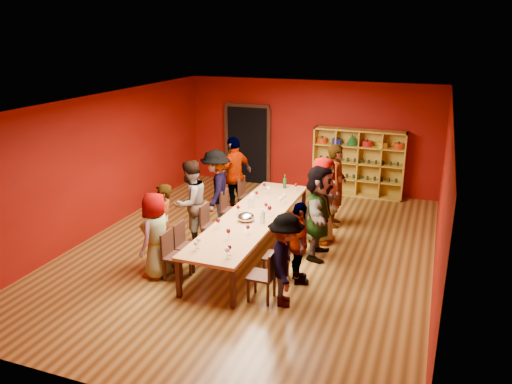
% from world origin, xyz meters
% --- Properties ---
extents(room_shell, '(7.10, 9.10, 3.04)m').
position_xyz_m(room_shell, '(0.00, 0.00, 1.50)').
color(room_shell, brown).
rests_on(room_shell, ground).
extents(tasting_table, '(1.10, 4.50, 0.75)m').
position_xyz_m(tasting_table, '(0.00, 0.00, 0.70)').
color(tasting_table, '#B67D4C').
rests_on(tasting_table, ground).
extents(doorway, '(1.40, 0.17, 2.30)m').
position_xyz_m(doorway, '(-1.80, 4.43, 1.12)').
color(doorway, black).
rests_on(doorway, ground).
extents(shelving_unit, '(2.40, 0.40, 1.80)m').
position_xyz_m(shelving_unit, '(1.40, 4.32, 0.98)').
color(shelving_unit, '#B69229').
rests_on(shelving_unit, ground).
extents(chair_person_left_0, '(0.42, 0.42, 0.89)m').
position_xyz_m(chair_person_left_0, '(-0.91, -1.60, 0.50)').
color(chair_person_left_0, black).
rests_on(chair_person_left_0, ground).
extents(person_left_0, '(0.42, 0.77, 1.58)m').
position_xyz_m(person_left_0, '(-1.24, -1.60, 0.79)').
color(person_left_0, '#4F4E53').
rests_on(person_left_0, ground).
extents(chair_person_left_1, '(0.42, 0.42, 0.89)m').
position_xyz_m(chair_person_left_1, '(-0.91, -1.15, 0.50)').
color(chair_person_left_1, black).
rests_on(chair_person_left_1, ground).
extents(person_left_1, '(0.62, 0.70, 1.60)m').
position_xyz_m(person_left_1, '(-1.34, -1.15, 0.80)').
color(person_left_1, '#4D4E52').
rests_on(person_left_1, ground).
extents(chair_person_left_2, '(0.42, 0.42, 0.89)m').
position_xyz_m(chair_person_left_2, '(-0.91, -0.07, 0.50)').
color(chair_person_left_2, black).
rests_on(chair_person_left_2, ground).
extents(person_left_2, '(0.70, 0.96, 1.78)m').
position_xyz_m(person_left_2, '(-1.33, -0.07, 0.89)').
color(person_left_2, '#141D38').
rests_on(person_left_2, ground).
extents(chair_person_left_3, '(0.42, 0.42, 0.89)m').
position_xyz_m(chair_person_left_3, '(-0.91, 0.91, 0.50)').
color(chair_person_left_3, black).
rests_on(chair_person_left_3, ground).
extents(person_left_3, '(0.80, 1.24, 1.79)m').
position_xyz_m(person_left_3, '(-1.20, 0.91, 0.89)').
color(person_left_3, '#598AB7').
rests_on(person_left_3, ground).
extents(chair_person_left_4, '(0.42, 0.42, 0.89)m').
position_xyz_m(chair_person_left_4, '(-0.91, 1.97, 0.50)').
color(chair_person_left_4, black).
rests_on(chair_person_left_4, ground).
extents(person_left_4, '(0.85, 1.20, 1.87)m').
position_xyz_m(person_left_4, '(-1.19, 1.97, 0.94)').
color(person_left_4, silver).
rests_on(person_left_4, ground).
extents(chair_person_right_0, '(0.42, 0.42, 0.89)m').
position_xyz_m(chair_person_right_0, '(0.91, -1.75, 0.50)').
color(chair_person_right_0, black).
rests_on(chair_person_right_0, ground).
extents(person_right_0, '(0.67, 1.09, 1.57)m').
position_xyz_m(person_right_0, '(1.24, -1.75, 0.78)').
color(person_right_0, pink).
rests_on(person_right_0, ground).
extents(chair_person_right_1, '(0.42, 0.42, 0.89)m').
position_xyz_m(chair_person_right_1, '(0.91, -0.97, 0.50)').
color(chair_person_right_1, black).
rests_on(chair_person_right_1, ground).
extents(person_right_1, '(0.73, 0.97, 1.50)m').
position_xyz_m(person_right_1, '(1.24, -0.97, 0.75)').
color(person_right_1, '#6188C7').
rests_on(person_right_1, ground).
extents(chair_person_right_2, '(0.42, 0.42, 0.89)m').
position_xyz_m(chair_person_right_2, '(0.91, 0.19, 0.50)').
color(chair_person_right_2, black).
rests_on(chair_person_right_2, ground).
extents(person_right_2, '(0.57, 1.75, 1.86)m').
position_xyz_m(person_right_2, '(1.31, 0.19, 0.93)').
color(person_right_2, '#547DAE').
rests_on(person_right_2, ground).
extents(chair_person_right_3, '(0.42, 0.42, 0.89)m').
position_xyz_m(chair_person_right_3, '(0.91, 0.95, 0.50)').
color(chair_person_right_3, black).
rests_on(chair_person_right_3, ground).
extents(person_right_3, '(0.70, 0.99, 1.83)m').
position_xyz_m(person_right_3, '(1.20, 0.95, 0.92)').
color(person_right_3, '#131A36').
rests_on(person_right_3, ground).
extents(chair_person_right_4, '(0.42, 0.42, 0.89)m').
position_xyz_m(chair_person_right_4, '(0.91, 1.94, 0.50)').
color(chair_person_right_4, black).
rests_on(chair_person_right_4, ground).
extents(person_right_4, '(0.60, 0.76, 1.90)m').
position_xyz_m(person_right_4, '(1.28, 1.94, 0.95)').
color(person_right_4, '#C98791').
rests_on(person_right_4, ground).
extents(wine_glass_0, '(0.07, 0.07, 0.18)m').
position_xyz_m(wine_glass_0, '(-0.27, 1.01, 0.88)').
color(wine_glass_0, silver).
rests_on(wine_glass_0, tasting_table).
extents(wine_glass_1, '(0.09, 0.09, 0.22)m').
position_xyz_m(wine_glass_1, '(0.33, 0.11, 0.91)').
color(wine_glass_1, silver).
rests_on(wine_glass_1, tasting_table).
extents(wine_glass_2, '(0.08, 0.08, 0.20)m').
position_xyz_m(wine_glass_2, '(0.02, -1.23, 0.90)').
color(wine_glass_2, silver).
rests_on(wine_glass_2, tasting_table).
extents(wine_glass_3, '(0.09, 0.09, 0.21)m').
position_xyz_m(wine_glass_3, '(0.36, 0.74, 0.91)').
color(wine_glass_3, silver).
rests_on(wine_glass_3, tasting_table).
extents(wine_glass_4, '(0.07, 0.07, 0.18)m').
position_xyz_m(wine_glass_4, '(0.29, -1.82, 0.88)').
color(wine_glass_4, silver).
rests_on(wine_glass_4, tasting_table).
extents(wine_glass_5, '(0.08, 0.08, 0.20)m').
position_xyz_m(wine_glass_5, '(-0.36, -0.83, 0.90)').
color(wine_glass_5, silver).
rests_on(wine_glass_5, tasting_table).
extents(wine_glass_6, '(0.08, 0.08, 0.20)m').
position_xyz_m(wine_glass_6, '(-0.28, 0.00, 0.89)').
color(wine_glass_6, silver).
rests_on(wine_glass_6, tasting_table).
extents(wine_glass_7, '(0.08, 0.08, 0.20)m').
position_xyz_m(wine_glass_7, '(-0.30, -1.76, 0.89)').
color(wine_glass_7, silver).
rests_on(wine_glass_7, tasting_table).
extents(wine_glass_8, '(0.09, 0.09, 0.22)m').
position_xyz_m(wine_glass_8, '(0.37, 0.93, 0.91)').
color(wine_glass_8, silver).
rests_on(wine_glass_8, tasting_table).
extents(wine_glass_9, '(0.07, 0.07, 0.18)m').
position_xyz_m(wine_glass_9, '(0.26, -0.91, 0.88)').
color(wine_glass_9, silver).
rests_on(wine_glass_9, tasting_table).
extents(wine_glass_10, '(0.07, 0.07, 0.18)m').
position_xyz_m(wine_glass_10, '(-0.31, 1.62, 0.88)').
color(wine_glass_10, silver).
rests_on(wine_glass_10, tasting_table).
extents(wine_glass_11, '(0.08, 0.08, 0.20)m').
position_xyz_m(wine_glass_11, '(0.31, -1.96, 0.90)').
color(wine_glass_11, silver).
rests_on(wine_glass_11, tasting_table).
extents(wine_glass_12, '(0.08, 0.08, 0.20)m').
position_xyz_m(wine_glass_12, '(-0.12, 1.33, 0.90)').
color(wine_glass_12, silver).
rests_on(wine_glass_12, tasting_table).
extents(wine_glass_13, '(0.08, 0.08, 0.19)m').
position_xyz_m(wine_glass_13, '(0.38, 1.83, 0.89)').
color(wine_glass_13, silver).
rests_on(wine_glass_13, tasting_table).
extents(wine_glass_14, '(0.08, 0.08, 0.20)m').
position_xyz_m(wine_glass_14, '(-0.29, -0.02, 0.89)').
color(wine_glass_14, silver).
rests_on(wine_glass_14, tasting_table).
extents(wine_glass_15, '(0.09, 0.09, 0.22)m').
position_xyz_m(wine_glass_15, '(-0.28, 0.73, 0.91)').
color(wine_glass_15, silver).
rests_on(wine_glass_15, tasting_table).
extents(wine_glass_16, '(0.08, 0.08, 0.19)m').
position_xyz_m(wine_glass_16, '(0.18, 0.34, 0.89)').
color(wine_glass_16, silver).
rests_on(wine_glass_16, tasting_table).
extents(wine_glass_17, '(0.07, 0.07, 0.18)m').
position_xyz_m(wine_glass_17, '(-0.29, -1.88, 0.88)').
color(wine_glass_17, silver).
rests_on(wine_glass_17, tasting_table).
extents(spittoon_bowl, '(0.33, 0.33, 0.18)m').
position_xyz_m(spittoon_bowl, '(-0.01, -0.31, 0.83)').
color(spittoon_bowl, '#B3B6BA').
rests_on(spittoon_bowl, tasting_table).
extents(carafe_a, '(0.11, 0.11, 0.26)m').
position_xyz_m(carafe_a, '(-0.19, 0.44, 0.87)').
color(carafe_a, silver).
rests_on(carafe_a, tasting_table).
extents(carafe_b, '(0.13, 0.13, 0.27)m').
position_xyz_m(carafe_b, '(0.32, -0.27, 0.87)').
color(carafe_b, silver).
rests_on(carafe_b, tasting_table).
extents(wine_bottle, '(0.10, 0.10, 0.33)m').
position_xyz_m(wine_bottle, '(0.08, 1.95, 0.88)').
color(wine_bottle, '#153B1A').
rests_on(wine_bottle, tasting_table).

